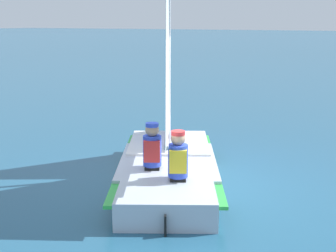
{
  "coord_description": "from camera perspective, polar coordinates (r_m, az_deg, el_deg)",
  "views": [
    {
      "loc": [
        -6.86,
        -3.67,
        2.77
      ],
      "look_at": [
        0.0,
        0.0,
        1.01
      ],
      "focal_mm": 50.0,
      "sensor_mm": 36.0,
      "label": 1
    }
  ],
  "objects": [
    {
      "name": "ground_plane",
      "position": [
        8.26,
        -0.0,
        -6.84
      ],
      "size": [
        260.0,
        260.0,
        0.0
      ],
      "primitive_type": "plane",
      "color": "#235675"
    },
    {
      "name": "sailboat_main",
      "position": [
        7.99,
        -0.0,
        -1.22
      ],
      "size": [
        4.28,
        3.29,
        5.89
      ],
      "rotation": [
        0.0,
        0.0,
        0.47
      ],
      "color": "#B2BCCC",
      "rests_on": "ground_plane"
    },
    {
      "name": "sailor_helm",
      "position": [
        7.61,
        -1.96,
        -3.56
      ],
      "size": [
        0.42,
        0.4,
        1.16
      ],
      "rotation": [
        0.0,
        0.0,
        0.47
      ],
      "color": "black",
      "rests_on": "ground_plane"
    },
    {
      "name": "sailor_crew",
      "position": [
        7.08,
        1.22,
        -4.82
      ],
      "size": [
        0.42,
        0.4,
        1.16
      ],
      "rotation": [
        0.0,
        0.0,
        0.47
      ],
      "color": "black",
      "rests_on": "ground_plane"
    }
  ]
}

